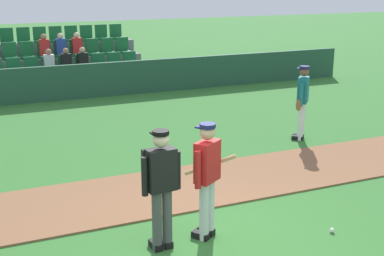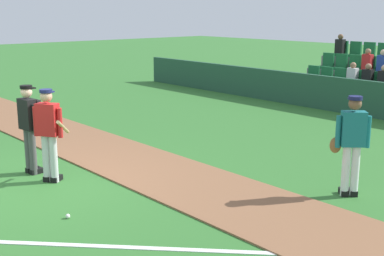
{
  "view_description": "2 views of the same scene",
  "coord_description": "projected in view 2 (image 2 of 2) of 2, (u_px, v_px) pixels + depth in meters",
  "views": [
    {
      "loc": [
        -2.97,
        -6.11,
        3.73
      ],
      "look_at": [
        0.77,
        2.58,
        0.99
      ],
      "focal_mm": 48.99,
      "sensor_mm": 36.0,
      "label": 1
    },
    {
      "loc": [
        8.78,
        -3.84,
        3.17
      ],
      "look_at": [
        1.55,
        2.44,
        0.98
      ],
      "focal_mm": 48.51,
      "sensor_mm": 36.0,
      "label": 2
    }
  ],
  "objects": [
    {
      "name": "baseball",
      "position": [
        68.0,
        216.0,
        8.05
      ],
      "size": [
        0.07,
        0.07,
        0.07
      ],
      "primitive_type": "sphere",
      "color": "white",
      "rests_on": "ground"
    },
    {
      "name": "infield_dirt_path",
      "position": [
        134.0,
        162.0,
        10.99
      ],
      "size": [
        28.0,
        2.04,
        0.03
      ],
      "primitive_type": "cube",
      "color": "brown",
      "rests_on": "ground"
    },
    {
      "name": "dugout_fence",
      "position": [
        350.0,
        96.0,
        16.06
      ],
      "size": [
        20.0,
        0.16,
        1.1
      ],
      "primitive_type": "cube",
      "color": "#234C38",
      "rests_on": "ground"
    },
    {
      "name": "batter_red_jersey",
      "position": [
        49.0,
        132.0,
        9.57
      ],
      "size": [
        0.73,
        0.7,
        1.76
      ],
      "color": "silver",
      "rests_on": "ground"
    },
    {
      "name": "foul_line_chalk",
      "position": [
        100.0,
        246.0,
        7.09
      ],
      "size": [
        8.74,
        8.37,
        0.01
      ],
      "primitive_type": "cube",
      "rotation": [
        0.0,
        0.0,
        0.76
      ],
      "color": "white",
      "rests_on": "ground"
    },
    {
      "name": "umpire_home_plate",
      "position": [
        30.0,
        124.0,
        10.06
      ],
      "size": [
        0.59,
        0.33,
        1.76
      ],
      "color": "#4C4C4C",
      "rests_on": "ground"
    },
    {
      "name": "ground_plane",
      "position": [
        38.0,
        184.0,
        9.62
      ],
      "size": [
        80.0,
        80.0,
        0.0
      ],
      "primitive_type": "plane",
      "color": "#33702D"
    },
    {
      "name": "runner_teal_jersey",
      "position": [
        351.0,
        142.0,
        8.82
      ],
      "size": [
        0.55,
        0.51,
        1.76
      ],
      "color": "white",
      "rests_on": "ground"
    },
    {
      "name": "stadium_bleachers",
      "position": [
        381.0,
        88.0,
        17.24
      ],
      "size": [
        5.55,
        2.95,
        2.3
      ],
      "color": "slate",
      "rests_on": "ground"
    }
  ]
}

